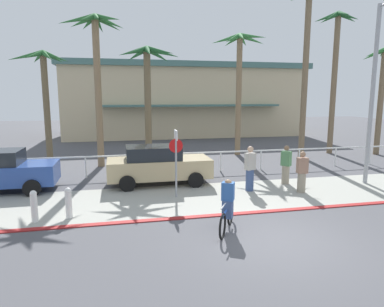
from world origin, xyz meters
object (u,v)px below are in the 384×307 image
(palm_tree_2, at_px, (149,74))
(pedestrian_2, at_px, (250,170))
(cyclist_blue_0, at_px, (227,206))
(streetlight_curb, at_px, (377,84))
(stop_sign_bike_lane, at_px, (176,154))
(bollard_0, at_px, (69,203))
(palm_tree_4, at_px, (307,42))
(pedestrian_1, at_px, (286,166))
(palm_tree_1, at_px, (96,51))
(car_tan_1, at_px, (158,165))
(palm_tree_3, at_px, (239,65))
(pedestrian_0, at_px, (302,174))
(bollard_3, at_px, (34,206))
(palm_tree_0, at_px, (44,80))
(palm_tree_5, at_px, (336,53))
(palm_tree_6, at_px, (383,78))

(palm_tree_2, xyz_separation_m, pedestrian_2, (3.43, -5.81, -4.06))
(cyclist_blue_0, bearing_deg, palm_tree_2, 97.60)
(streetlight_curb, bearing_deg, palm_tree_2, 146.06)
(stop_sign_bike_lane, bearing_deg, bollard_0, -157.27)
(palm_tree_4, height_order, pedestrian_1, palm_tree_4)
(bollard_0, distance_m, palm_tree_1, 9.98)
(streetlight_curb, height_order, palm_tree_2, streetlight_curb)
(palm_tree_1, relative_size, car_tan_1, 1.81)
(palm_tree_3, height_order, pedestrian_0, palm_tree_3)
(bollard_0, distance_m, bollard_3, 0.98)
(pedestrian_1, bearing_deg, car_tan_1, 167.90)
(stop_sign_bike_lane, relative_size, palm_tree_0, 0.40)
(palm_tree_2, distance_m, palm_tree_5, 12.50)
(bollard_0, height_order, palm_tree_4, palm_tree_4)
(car_tan_1, bearing_deg, bollard_0, -131.53)
(pedestrian_1, bearing_deg, palm_tree_0, 143.95)
(pedestrian_0, bearing_deg, stop_sign_bike_lane, 175.03)
(pedestrian_1, bearing_deg, stop_sign_bike_lane, -169.23)
(palm_tree_0, height_order, palm_tree_3, palm_tree_3)
(palm_tree_5, relative_size, pedestrian_0, 5.49)
(palm_tree_2, relative_size, cyclist_blue_0, 3.96)
(stop_sign_bike_lane, bearing_deg, bollard_3, -160.54)
(bollard_0, bearing_deg, palm_tree_1, 85.44)
(bollard_3, height_order, palm_tree_3, palm_tree_3)
(bollard_3, xyz_separation_m, palm_tree_1, (1.64, 8.35, 5.59))
(cyclist_blue_0, height_order, pedestrian_2, pedestrian_2)
(palm_tree_0, bearing_deg, palm_tree_4, -8.28)
(bollard_0, relative_size, palm_tree_2, 0.16)
(pedestrian_0, xyz_separation_m, pedestrian_2, (-1.92, 0.67, 0.09))
(palm_tree_0, distance_m, pedestrian_0, 15.07)
(car_tan_1, relative_size, pedestrian_1, 2.58)
(stop_sign_bike_lane, height_order, cyclist_blue_0, stop_sign_bike_lane)
(palm_tree_3, height_order, palm_tree_6, palm_tree_3)
(palm_tree_5, distance_m, palm_tree_6, 3.38)
(palm_tree_5, xyz_separation_m, palm_tree_6, (2.76, -1.10, -1.60))
(palm_tree_0, height_order, cyclist_blue_0, palm_tree_0)
(palm_tree_5, bearing_deg, bollard_3, -149.84)
(palm_tree_2, relative_size, pedestrian_1, 3.74)
(palm_tree_1, distance_m, pedestrian_2, 10.30)
(palm_tree_5, relative_size, car_tan_1, 2.08)
(palm_tree_5, relative_size, pedestrian_2, 4.98)
(palm_tree_1, bearing_deg, palm_tree_2, -14.02)
(bollard_3, relative_size, palm_tree_4, 0.10)
(palm_tree_6, bearing_deg, bollard_0, -155.37)
(pedestrian_1, bearing_deg, bollard_0, -163.98)
(palm_tree_0, distance_m, palm_tree_6, 20.84)
(car_tan_1, xyz_separation_m, pedestrian_1, (5.43, -1.16, -0.08))
(palm_tree_4, bearing_deg, palm_tree_3, 151.82)
(cyclist_blue_0, distance_m, pedestrian_2, 4.29)
(palm_tree_5, bearing_deg, palm_tree_6, -21.67)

